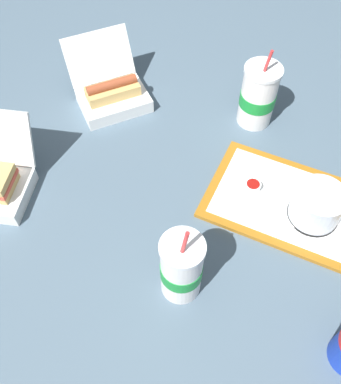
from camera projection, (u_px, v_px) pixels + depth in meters
name	position (u px, v px, depth m)	size (l,w,h in m)	color
ground_plane	(188.00, 207.00, 1.05)	(3.20, 3.20, 0.00)	#4C6070
food_tray	(284.00, 202.00, 1.05)	(0.38, 0.27, 0.01)	#A56619
cake_container	(317.00, 206.00, 0.98)	(0.12, 0.12, 0.09)	black
ketchup_cup	(253.00, 187.00, 1.05)	(0.04, 0.04, 0.02)	white
napkin_stack	(275.00, 207.00, 1.03)	(0.10, 0.10, 0.00)	white
plastic_fork	(277.00, 171.00, 1.09)	(0.11, 0.01, 0.01)	white
clamshell_hotdog_left	(112.00, 93.00, 1.23)	(0.28, 0.28, 0.17)	white
soda_cup_corner	(258.00, 96.00, 1.15)	(0.10, 0.10, 0.24)	white
soda_cup_back	(181.00, 268.00, 0.86)	(0.09, 0.09, 0.24)	white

